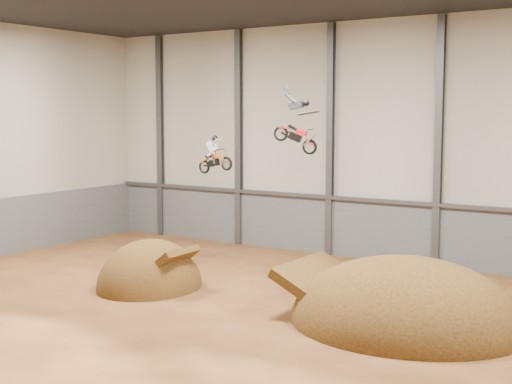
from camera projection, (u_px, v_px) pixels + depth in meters
floor at (237, 323)px, 29.41m from camera, size 40.00×40.00×0.00m
back_wall at (383, 141)px, 41.15m from camera, size 40.00×0.10×14.00m
lower_band_back at (381, 231)px, 41.65m from camera, size 39.80×0.18×3.50m
steel_rail at (381, 201)px, 41.33m from camera, size 39.80×0.35×0.20m
steel_column_0 at (160, 136)px, 49.98m from camera, size 0.40×0.36×13.90m
steel_column_1 at (239, 138)px, 46.38m from camera, size 0.40×0.36×13.90m
steel_column_2 at (330, 140)px, 42.79m from camera, size 0.40×0.36×13.90m
steel_column_3 at (439, 143)px, 39.19m from camera, size 0.40×0.36×13.90m
takeoff_ramp at (150, 288)px, 35.27m from camera, size 4.86×5.61×4.86m
landing_ramp at (405, 325)px, 29.13m from camera, size 9.67×8.55×5.58m
fmx_rider_a at (216, 152)px, 37.02m from camera, size 2.65×1.14×2.39m
fmx_rider_b at (292, 120)px, 31.64m from camera, size 3.66×1.46×3.36m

